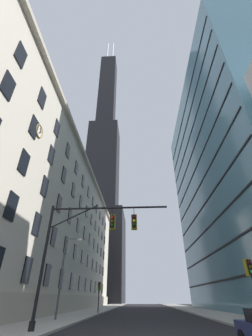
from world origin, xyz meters
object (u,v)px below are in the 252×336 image
traffic_light_near_right (250,271)px  traffic_light_far_left (99,288)px  traffic_signal_mast (94,235)px  street_lamppost (65,268)px

traffic_light_near_right → traffic_light_far_left: size_ratio=1.09×
traffic_light_far_left → traffic_light_near_right: bearing=-53.9°
traffic_signal_mast → street_lamppost: 9.21m
traffic_light_far_left → street_lamppost: 10.80m
traffic_signal_mast → traffic_light_far_left: size_ratio=2.41×
traffic_signal_mast → street_lamppost: bearing=118.4°
traffic_signal_mast → traffic_light_near_right: 10.68m
traffic_light_near_right → street_lamppost: (-14.72, 7.15, 1.11)m
traffic_signal_mast → traffic_light_near_right: (10.38, 0.88, -2.33)m
traffic_light_near_right → street_lamppost: street_lamppost is taller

